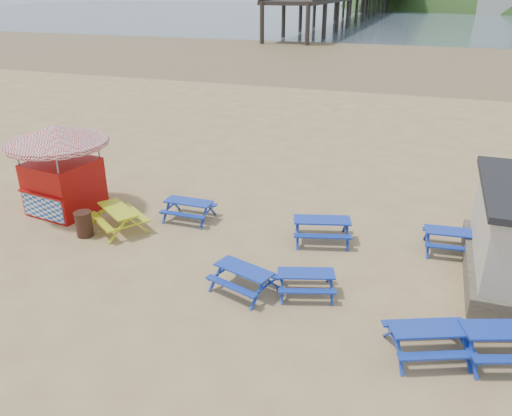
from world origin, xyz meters
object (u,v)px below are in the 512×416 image
at_px(picnic_table_yellow, 119,219).
at_px(ice_cream_kiosk, 60,158).
at_px(picnic_table_blue_a, 189,210).
at_px(litter_bin, 84,224).
at_px(picnic_table_blue_b, 322,230).

distance_m(picnic_table_yellow, ice_cream_kiosk, 3.64).
distance_m(picnic_table_blue_a, ice_cream_kiosk, 5.52).
bearing_deg(ice_cream_kiosk, picnic_table_yellow, -7.08).
bearing_deg(picnic_table_blue_a, litter_bin, -139.83).
height_order(picnic_table_blue_b, ice_cream_kiosk, ice_cream_kiosk).
xyz_separation_m(picnic_table_blue_b, litter_bin, (-8.33, -2.52, 0.06)).
xyz_separation_m(picnic_table_blue_a, ice_cream_kiosk, (-5.11, -0.88, 1.88)).
distance_m(picnic_table_blue_a, picnic_table_blue_b, 5.34).
distance_m(picnic_table_blue_b, picnic_table_yellow, 7.61).
relative_size(ice_cream_kiosk, litter_bin, 4.80).
height_order(picnic_table_yellow, ice_cream_kiosk, ice_cream_kiosk).
height_order(picnic_table_blue_b, litter_bin, litter_bin).
relative_size(picnic_table_blue_a, ice_cream_kiosk, 0.41).
bearing_deg(picnic_table_blue_a, ice_cream_kiosk, -170.75).
distance_m(ice_cream_kiosk, litter_bin, 3.25).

